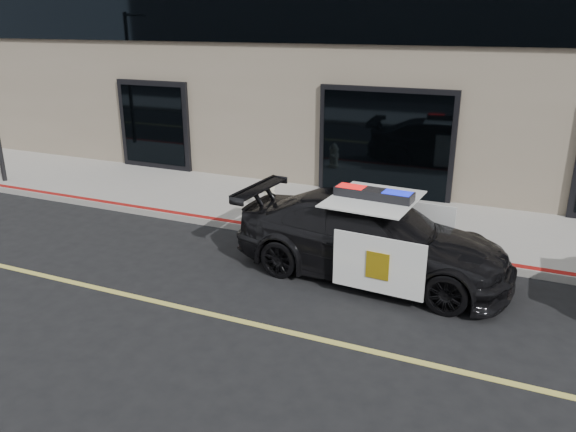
% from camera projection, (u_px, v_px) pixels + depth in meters
% --- Properties ---
extents(ground, '(120.00, 120.00, 0.00)m').
position_uv_depth(ground, '(326.00, 341.00, 8.15)').
color(ground, black).
rests_on(ground, ground).
extents(sidewalk_n, '(60.00, 3.50, 0.15)m').
position_uv_depth(sidewalk_n, '(406.00, 223.00, 12.66)').
color(sidewalk_n, gray).
rests_on(sidewalk_n, ground).
extents(police_car, '(2.71, 5.24, 1.63)m').
position_uv_depth(police_car, '(372.00, 237.00, 10.04)').
color(police_car, black).
rests_on(police_car, ground).
extents(fire_hydrant, '(0.34, 0.47, 0.74)m').
position_uv_depth(fire_hydrant, '(269.00, 197.00, 13.10)').
color(fire_hydrant, '#EEE9C9').
rests_on(fire_hydrant, sidewalk_n).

